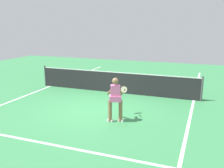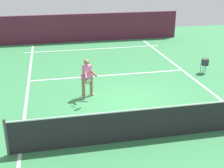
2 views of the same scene
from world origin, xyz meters
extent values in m
plane|color=#38844C|center=(0.00, 0.00, 0.00)|extent=(27.47, 27.47, 0.00)
cube|color=white|center=(0.00, -3.15, 0.00)|extent=(7.46, 0.10, 0.01)
cube|color=white|center=(-3.73, 0.00, 0.00)|extent=(0.10, 19.13, 0.01)
cube|color=white|center=(3.73, 0.00, 0.00)|extent=(0.10, 19.13, 0.01)
cylinder|color=#4C4C51|center=(-4.03, 2.66, 0.56)|extent=(0.08, 0.08, 1.12)
cylinder|color=#4C4C51|center=(4.03, 2.66, 0.56)|extent=(0.08, 0.08, 1.12)
cube|color=#232326|center=(0.00, 2.66, 0.50)|extent=(7.98, 0.02, 1.00)
cube|color=white|center=(0.00, 2.66, 1.02)|extent=(7.98, 0.02, 0.04)
cylinder|color=#8C6647|center=(1.17, -0.97, 0.39)|extent=(0.13, 0.13, 0.78)
cylinder|color=#8C6647|center=(1.50, -0.84, 0.39)|extent=(0.13, 0.13, 0.78)
cube|color=white|center=(1.17, -0.97, 0.04)|extent=(0.20, 0.10, 0.08)
cube|color=white|center=(1.50, -0.84, 0.04)|extent=(0.20, 0.10, 0.08)
cube|color=pink|center=(1.34, -0.91, 1.04)|extent=(0.37, 0.31, 0.52)
cube|color=pink|center=(1.34, -0.91, 0.84)|extent=(0.48, 0.41, 0.20)
sphere|color=#8C6647|center=(1.34, -0.91, 1.44)|extent=(0.22, 0.22, 0.22)
cylinder|color=#8C6647|center=(1.14, -0.82, 1.06)|extent=(0.41, 0.39, 0.37)
cylinder|color=#8C6647|center=(1.42, -0.71, 1.06)|extent=(0.11, 0.48, 0.37)
cylinder|color=black|center=(1.49, -0.39, 1.02)|extent=(0.14, 0.29, 0.14)
torus|color=black|center=(1.38, -0.11, 0.96)|extent=(0.31, 0.22, 0.28)
cylinder|color=beige|center=(1.38, -0.11, 0.96)|extent=(0.26, 0.17, 0.23)
camera|label=1|loc=(4.14, -8.58, 3.28)|focal=40.38mm
camera|label=2|loc=(2.70, 10.31, 4.98)|focal=49.10mm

